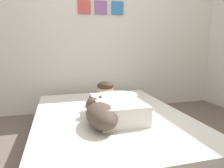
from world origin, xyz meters
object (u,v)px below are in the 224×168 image
person_lying (114,103)px  cell_phone (103,114)px  bed (110,128)px  coffee_cup (121,98)px  pillow (118,96)px  dog (100,114)px

person_lying → cell_phone: (-0.12, -0.02, -0.10)m
person_lying → cell_phone: 0.16m
person_lying → bed: bearing=-155.3°
bed → coffee_cup: (0.25, 0.45, 0.20)m
pillow → coffee_cup: pillow is taller
coffee_cup → dog: bearing=-119.6°
coffee_cup → person_lying: bearing=-116.1°
person_lying → dog: 0.35m
person_lying → dog: bearing=-124.6°
pillow → dog: 0.87m
bed → dog: 0.41m
bed → dog: size_ratio=3.52×
bed → pillow: size_ratio=3.90×
bed → coffee_cup: size_ratio=16.21×
pillow → person_lying: size_ratio=0.57×
bed → dog: bearing=-120.5°
coffee_cup → cell_phone: coffee_cup is taller
person_lying → coffee_cup: bearing=63.9°
pillow → coffee_cup: size_ratio=4.16×
dog → bed: bearing=59.5°
dog → coffee_cup: dog is taller
bed → person_lying: 0.27m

